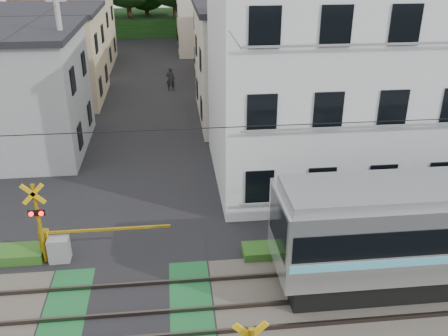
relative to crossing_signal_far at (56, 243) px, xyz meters
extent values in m
plane|color=black|center=(2.59, -3.65, -0.71)|extent=(120.00, 120.00, 0.00)
cube|color=#47423A|center=(2.59, -3.65, -0.71)|extent=(120.00, 6.00, 0.00)
cube|color=black|center=(2.59, -3.65, -0.71)|extent=(5.20, 120.00, 0.00)
cube|color=#145126|center=(0.69, -3.65, -0.70)|extent=(1.30, 6.00, 0.00)
cube|color=#145126|center=(4.49, -3.65, -0.70)|extent=(1.30, 6.00, 0.00)
cube|color=#3F3833|center=(2.59, -3.15, -0.64)|extent=(120.00, 0.08, 0.14)
cube|color=#3F3833|center=(2.59, -1.75, -0.64)|extent=(120.00, 0.08, 0.14)
cube|color=black|center=(9.75, -2.45, -0.42)|extent=(2.30, 2.10, 0.57)
cube|color=black|center=(7.21, -2.45, 1.77)|extent=(0.10, 2.30, 1.49)
cube|color=yellow|center=(5.59, -7.15, 1.99)|extent=(0.77, 0.05, 0.77)
cube|color=yellow|center=(5.59, -7.15, 1.99)|extent=(0.77, 0.05, 0.77)
cylinder|color=yellow|center=(-0.41, -0.05, 0.79)|extent=(0.14, 0.14, 3.00)
cube|color=yellow|center=(-0.41, -0.15, 1.99)|extent=(0.77, 0.05, 0.77)
cube|color=yellow|center=(-0.41, -0.15, 1.99)|extent=(0.77, 0.05, 0.77)
cube|color=black|center=(-0.41, -0.15, 1.29)|extent=(0.55, 0.05, 0.20)
sphere|color=#FF0C07|center=(-0.57, -0.21, 1.29)|extent=(0.16, 0.16, 0.16)
sphere|color=#FF0C07|center=(-0.25, -0.21, 1.29)|extent=(0.16, 0.16, 0.16)
cube|color=gray|center=(0.09, -0.05, -0.26)|extent=(0.70, 0.50, 0.90)
cube|color=yellow|center=(-0.41, 0.20, -0.16)|extent=(0.30, 0.30, 1.10)
cube|color=yellow|center=(1.84, 0.20, 0.29)|extent=(4.20, 0.08, 0.08)
cube|color=white|center=(11.09, 5.85, 3.79)|extent=(10.00, 8.00, 9.00)
cube|color=black|center=(7.39, 1.82, 0.79)|extent=(1.10, 0.06, 1.40)
cube|color=black|center=(9.84, 1.82, 0.79)|extent=(1.10, 0.06, 1.40)
cube|color=black|center=(12.29, 1.82, 0.79)|extent=(1.10, 0.06, 1.40)
cube|color=black|center=(14.74, 1.82, 0.79)|extent=(1.10, 0.06, 1.40)
cube|color=gray|center=(11.09, 1.60, 0.19)|extent=(9.00, 0.06, 0.08)
cube|color=black|center=(7.39, 1.82, 3.79)|extent=(1.10, 0.06, 1.40)
cube|color=black|center=(9.84, 1.82, 3.79)|extent=(1.10, 0.06, 1.40)
cube|color=black|center=(12.29, 1.82, 3.79)|extent=(1.10, 0.06, 1.40)
cube|color=gray|center=(11.09, 1.60, 3.19)|extent=(9.00, 0.06, 0.08)
cube|color=black|center=(7.39, 1.82, 6.79)|extent=(1.10, 0.06, 1.40)
cube|color=black|center=(9.84, 1.82, 6.79)|extent=(1.10, 0.06, 1.40)
cube|color=black|center=(12.29, 1.82, 6.79)|extent=(1.10, 0.06, 1.40)
cube|color=gray|center=(11.09, 1.60, 6.19)|extent=(9.00, 0.06, 0.08)
cube|color=#9B9EA0|center=(-3.91, 10.35, 2.29)|extent=(7.00, 7.00, 6.00)
cube|color=black|center=(-0.38, 8.60, 0.59)|extent=(0.06, 1.00, 1.20)
cube|color=black|center=(-0.38, 12.10, 0.59)|extent=(0.06, 1.00, 1.20)
cube|color=black|center=(-0.38, 8.60, 3.39)|extent=(0.06, 1.00, 1.20)
cube|color=black|center=(-0.38, 12.10, 3.39)|extent=(0.06, 1.00, 1.20)
cube|color=beige|center=(9.39, 14.35, 2.54)|extent=(7.00, 8.00, 6.50)
cube|color=black|center=(9.39, 14.35, 5.94)|extent=(7.35, 8.40, 0.30)
cube|color=black|center=(5.86, 12.35, 0.59)|extent=(0.06, 1.00, 1.20)
cube|color=black|center=(5.86, 16.35, 0.59)|extent=(0.06, 1.00, 1.20)
cube|color=black|center=(5.86, 12.35, 3.39)|extent=(0.06, 1.00, 1.20)
cube|color=black|center=(5.86, 16.35, 3.39)|extent=(0.06, 1.00, 1.20)
cube|color=#CBB68F|center=(-4.41, 19.35, 2.19)|extent=(8.00, 7.00, 5.80)
cube|color=black|center=(-4.41, 19.35, 5.24)|extent=(8.40, 7.35, 0.30)
cube|color=black|center=(-0.38, 17.60, 0.59)|extent=(0.06, 1.00, 1.20)
cube|color=black|center=(-0.38, 21.10, 0.59)|extent=(0.06, 1.00, 1.20)
cube|color=black|center=(-0.38, 17.60, 3.39)|extent=(0.06, 1.00, 1.20)
cube|color=black|center=(-0.38, 21.10, 3.39)|extent=(0.06, 1.00, 1.20)
cube|color=#CBB68F|center=(9.79, 24.35, 2.39)|extent=(7.00, 7.00, 6.20)
cube|color=black|center=(6.26, 22.60, 0.59)|extent=(0.06, 1.00, 1.20)
cube|color=black|center=(6.26, 26.10, 0.59)|extent=(0.06, 1.00, 1.20)
cube|color=black|center=(6.26, 22.60, 3.39)|extent=(0.06, 1.00, 1.20)
cube|color=black|center=(6.26, 26.10, 3.39)|extent=(0.06, 1.00, 1.20)
cube|color=#CBB68F|center=(-4.21, 29.35, 2.29)|extent=(7.00, 8.00, 6.00)
cube|color=black|center=(-0.68, 27.35, 0.59)|extent=(0.06, 1.00, 1.20)
cube|color=black|center=(-0.68, 31.35, 0.59)|extent=(0.06, 1.00, 1.20)
cube|color=black|center=(-0.68, 27.35, 3.39)|extent=(0.06, 1.00, 1.20)
cube|color=black|center=(-0.68, 31.35, 3.39)|extent=(0.06, 1.00, 1.20)
cube|color=beige|center=(9.09, 34.35, 2.49)|extent=(8.00, 7.00, 6.40)
cube|color=black|center=(5.06, 32.60, 0.59)|extent=(0.06, 1.00, 1.20)
cube|color=black|center=(5.06, 36.10, 0.59)|extent=(0.06, 1.00, 1.20)
cube|color=black|center=(5.06, 32.60, 3.39)|extent=(0.06, 1.00, 1.20)
cube|color=black|center=(5.06, 36.10, 3.39)|extent=(0.06, 1.00, 1.20)
cube|color=#1A4015|center=(2.59, 46.35, 0.29)|extent=(40.00, 10.00, 2.00)
cylinder|color=#332114|center=(-11.26, 45.67, 1.70)|extent=(0.50, 0.50, 4.82)
cylinder|color=#332114|center=(-8.16, 46.70, 1.44)|extent=(0.50, 0.50, 4.30)
cylinder|color=#332114|center=(-6.31, 45.14, 1.48)|extent=(0.50, 0.50, 4.38)
cylinder|color=#332114|center=(-3.04, 42.13, 2.19)|extent=(0.50, 0.50, 5.80)
cylinder|color=#332114|center=(0.01, 42.68, 1.86)|extent=(0.50, 0.50, 5.13)
cylinder|color=#332114|center=(1.84, 45.38, 1.32)|extent=(0.50, 0.50, 4.06)
cylinder|color=#332114|center=(5.03, 43.05, 1.83)|extent=(0.50, 0.50, 5.08)
cylinder|color=#332114|center=(7.56, 46.21, 2.04)|extent=(0.50, 0.50, 5.51)
cylinder|color=#332114|center=(10.89, 46.86, 2.15)|extent=(0.50, 0.50, 5.71)
cylinder|color=#332114|center=(14.28, 45.35, 1.83)|extent=(0.50, 0.50, 5.09)
cylinder|color=#332114|center=(16.90, 43.22, 2.09)|extent=(0.50, 0.50, 5.60)
cube|color=black|center=(8.59, -2.45, 4.89)|extent=(60.00, 0.02, 0.02)
cylinder|color=#A5A5A0|center=(-0.81, 9.35, 3.29)|extent=(0.26, 0.26, 8.00)
cube|color=#A5A5A0|center=(-0.81, 9.35, 6.89)|extent=(0.90, 0.08, 0.08)
cylinder|color=#A5A5A0|center=(6.19, 18.35, 3.29)|extent=(0.26, 0.26, 8.00)
cylinder|color=#A5A5A0|center=(-0.81, 30.35, 3.29)|extent=(0.26, 0.26, 8.00)
imported|color=#22222A|center=(4.17, 20.62, 0.16)|extent=(0.63, 0.42, 1.74)
cube|color=#2D5E1E|center=(-1.41, 0.25, -0.53)|extent=(1.80, 1.00, 0.36)
cube|color=#2D5E1E|center=(7.19, -0.45, -0.56)|extent=(1.50, 0.90, 0.30)
camera|label=1|loc=(4.18, -14.97, 9.56)|focal=40.00mm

